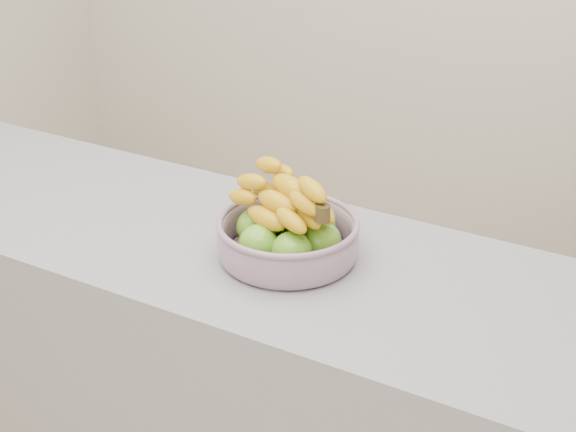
# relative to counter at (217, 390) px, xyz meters

# --- Properties ---
(counter) EXTENTS (2.00, 0.60, 0.90)m
(counter) POSITION_rel_counter_xyz_m (0.00, 0.00, 0.00)
(counter) COLOR gray
(counter) RESTS_ON ground
(fruit_bowl) EXTENTS (0.31, 0.31, 0.19)m
(fruit_bowl) POSITION_rel_counter_xyz_m (0.21, 0.00, 0.51)
(fruit_bowl) COLOR #9FA8BF
(fruit_bowl) RESTS_ON counter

